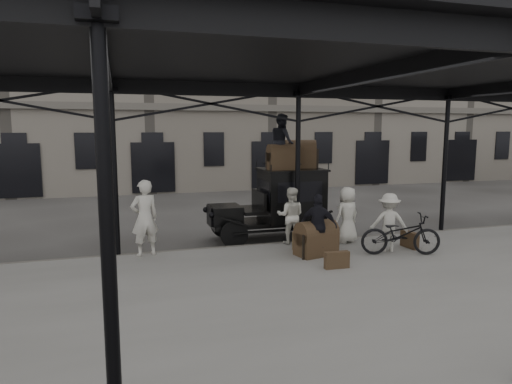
% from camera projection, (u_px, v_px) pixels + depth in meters
% --- Properties ---
extents(ground, '(120.00, 120.00, 0.00)m').
position_uv_depth(ground, '(326.00, 265.00, 11.41)').
color(ground, '#383533').
rests_on(ground, ground).
extents(platform, '(28.00, 8.00, 0.15)m').
position_uv_depth(platform, '(368.00, 289.00, 9.51)').
color(platform, slate).
rests_on(platform, ground).
extents(canopy, '(22.50, 9.00, 4.74)m').
position_uv_depth(canopy, '(369.00, 68.00, 9.15)').
color(canopy, black).
rests_on(canopy, ground).
extents(building_frontage, '(64.00, 8.00, 14.00)m').
position_uv_depth(building_frontage, '(200.00, 68.00, 27.52)').
color(building_frontage, slate).
rests_on(building_frontage, ground).
extents(taxi, '(3.65, 1.55, 2.18)m').
position_uv_depth(taxi, '(281.00, 200.00, 14.05)').
color(taxi, black).
rests_on(taxi, ground).
extents(porter_left, '(0.82, 0.65, 1.97)m').
position_uv_depth(porter_left, '(145.00, 218.00, 11.65)').
color(porter_left, beige).
rests_on(porter_left, platform).
extents(porter_midleft, '(0.96, 0.87, 1.61)m').
position_uv_depth(porter_midleft, '(291.00, 216.00, 12.91)').
color(porter_midleft, silver).
rests_on(porter_midleft, platform).
extents(porter_centre, '(0.89, 0.70, 1.60)m').
position_uv_depth(porter_centre, '(347.00, 215.00, 13.03)').
color(porter_centre, beige).
rests_on(porter_centre, platform).
extents(porter_official, '(1.01, 0.83, 1.61)m').
position_uv_depth(porter_official, '(318.00, 226.00, 11.56)').
color(porter_official, black).
rests_on(porter_official, platform).
extents(porter_right, '(1.15, 0.94, 1.55)m').
position_uv_depth(porter_right, '(389.00, 222.00, 12.13)').
color(porter_right, beige).
rests_on(porter_right, platform).
extents(bicycle, '(2.17, 1.29, 1.07)m').
position_uv_depth(bicycle, '(401.00, 234.00, 11.79)').
color(bicycle, black).
rests_on(bicycle, platform).
extents(porter_roof, '(0.64, 0.82, 1.66)m').
position_uv_depth(porter_roof, '(282.00, 142.00, 13.70)').
color(porter_roof, black).
rests_on(porter_roof, taxi).
extents(steamer_trunk_roof_near, '(0.86, 0.53, 0.63)m').
position_uv_depth(steamer_trunk_roof_near, '(282.00, 159.00, 13.61)').
color(steamer_trunk_roof_near, '#43321F').
rests_on(steamer_trunk_roof_near, taxi).
extents(steamer_trunk_roof_far, '(1.13, 0.88, 0.72)m').
position_uv_depth(steamer_trunk_roof_far, '(300.00, 156.00, 14.25)').
color(steamer_trunk_roof_far, '#43321F').
rests_on(steamer_trunk_roof_far, taxi).
extents(steamer_trunk_platform, '(1.13, 0.83, 0.75)m').
position_uv_depth(steamer_trunk_platform, '(316.00, 241.00, 11.78)').
color(steamer_trunk_platform, '#43321F').
rests_on(steamer_trunk_platform, platform).
extents(wicker_hamper, '(0.64, 0.50, 0.50)m').
position_uv_depth(wicker_hamper, '(305.00, 242.00, 12.15)').
color(wicker_hamper, olive).
rests_on(wicker_hamper, platform).
extents(suitcase_upright, '(0.21, 0.61, 0.45)m').
position_uv_depth(suitcase_upright, '(410.00, 240.00, 12.50)').
color(suitcase_upright, '#43321F').
rests_on(suitcase_upright, platform).
extents(suitcase_flat, '(0.60, 0.16, 0.40)m').
position_uv_depth(suitcase_flat, '(337.00, 260.00, 10.66)').
color(suitcase_flat, '#43321F').
rests_on(suitcase_flat, platform).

